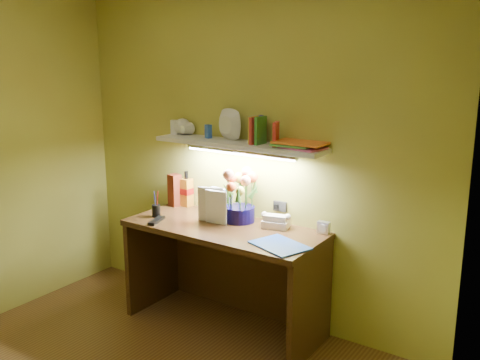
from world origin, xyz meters
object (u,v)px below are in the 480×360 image
(telephone, at_px, (276,220))
(whisky_bottle, at_px, (187,189))
(flower_bouquet, at_px, (240,195))
(desk_clock, at_px, (324,228))
(desk, at_px, (224,277))

(telephone, relative_size, whisky_bottle, 0.63)
(telephone, xyz_separation_m, whisky_bottle, (-0.85, 0.07, 0.09))
(telephone, bearing_deg, flower_bouquet, 170.51)
(flower_bouquet, xyz_separation_m, desk_clock, (0.61, 0.09, -0.15))
(telephone, bearing_deg, desk_clock, -2.32)
(desk, height_order, desk_clock, desk_clock)
(flower_bouquet, height_order, whisky_bottle, flower_bouquet)
(desk, xyz_separation_m, whisky_bottle, (-0.54, 0.25, 0.51))
(desk, height_order, whisky_bottle, whisky_bottle)
(desk, distance_m, flower_bouquet, 0.59)
(desk, bearing_deg, whisky_bottle, 154.84)
(telephone, distance_m, whisky_bottle, 0.85)
(desk_clock, xyz_separation_m, whisky_bottle, (-1.17, 0.00, 0.10))
(desk, bearing_deg, flower_bouquet, 80.68)
(telephone, relative_size, desk_clock, 2.13)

